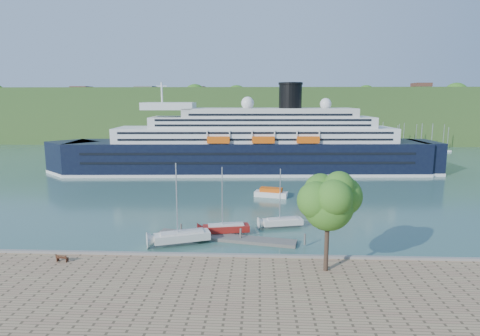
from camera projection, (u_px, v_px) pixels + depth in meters
name	position (u px, v px, depth m)	size (l,w,h in m)	color
ground	(196.00, 263.00, 47.95)	(400.00, 400.00, 0.00)	#325A51
far_hillside	(243.00, 114.00, 188.60)	(400.00, 50.00, 24.00)	#2C5522
quay_coping	(195.00, 254.00, 47.56)	(220.00, 0.50, 0.30)	slate
cruise_ship	(248.00, 128.00, 104.71)	(104.92, 15.28, 23.56)	black
park_bench	(62.00, 258.00, 45.83)	(1.43, 0.59, 0.92)	#4B2815
promenade_tree	(328.00, 218.00, 42.52)	(7.15, 7.15, 11.85)	#316A1C
floating_pontoon	(225.00, 238.00, 55.91)	(19.78, 2.42, 0.44)	slate
sailboat_white_near	(181.00, 206.00, 53.14)	(8.24, 2.29, 10.65)	silver
sailboat_red	(226.00, 203.00, 57.03)	(7.35, 2.04, 9.49)	maroon
sailboat_white_far	(283.00, 200.00, 60.39)	(6.75, 1.88, 8.72)	silver
tender_launch	(271.00, 192.00, 80.09)	(6.59, 2.25, 1.82)	#E1540D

